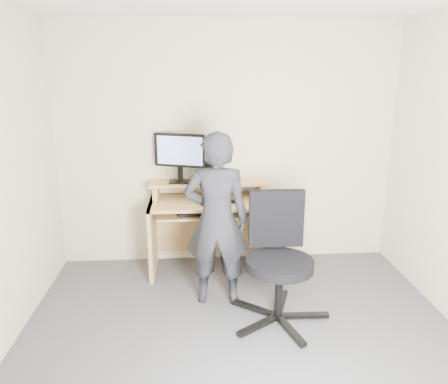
{
  "coord_description": "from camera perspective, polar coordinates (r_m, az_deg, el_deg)",
  "views": [
    {
      "loc": [
        -0.34,
        -2.72,
        2.02
      ],
      "look_at": [
        -0.08,
        1.05,
        0.95
      ],
      "focal_mm": 35.0,
      "sensor_mm": 36.0,
      "label": 1
    }
  ],
  "objects": [
    {
      "name": "charger",
      "position": [
        4.36,
        -5.4,
        1.24
      ],
      "size": [
        0.05,
        0.05,
        0.03
      ],
      "primitive_type": "cube",
      "rotation": [
        0.0,
        0.0,
        -0.16
      ],
      "color": "black",
      "rests_on": "desk"
    },
    {
      "name": "desk",
      "position": [
        4.5,
        -1.92,
        -3.3
      ],
      "size": [
        1.2,
        0.6,
        0.91
      ],
      "color": "tan",
      "rests_on": "ground"
    },
    {
      "name": "mouse",
      "position": [
        4.27,
        1.32,
        -1.21
      ],
      "size": [
        0.11,
        0.09,
        0.04
      ],
      "primitive_type": "ellipsoid",
      "rotation": [
        0.0,
        0.0,
        0.33
      ],
      "color": "black",
      "rests_on": "desk"
    },
    {
      "name": "monitor",
      "position": [
        4.37,
        -5.8,
        5.03
      ],
      "size": [
        0.51,
        0.2,
        0.5
      ],
      "rotation": [
        0.0,
        0.0,
        -0.33
      ],
      "color": "black",
      "rests_on": "desk"
    },
    {
      "name": "office_chair",
      "position": [
        3.62,
        7.12,
        -8.04
      ],
      "size": [
        0.79,
        0.82,
        1.03
      ],
      "rotation": [
        0.0,
        0.0,
        -0.03
      ],
      "color": "black",
      "rests_on": "ground"
    },
    {
      "name": "keyboard",
      "position": [
        4.3,
        -3.12,
        -2.57
      ],
      "size": [
        0.49,
        0.26,
        0.03
      ],
      "primitive_type": "cube",
      "rotation": [
        0.0,
        0.0,
        0.19
      ],
      "color": "black",
      "rests_on": "desk"
    },
    {
      "name": "back_wall",
      "position": [
        4.55,
        0.42,
        6.08
      ],
      "size": [
        3.5,
        0.02,
        2.5
      ],
      "primitive_type": "cube",
      "color": "beige",
      "rests_on": "ground"
    },
    {
      "name": "ground",
      "position": [
        3.4,
        2.78,
        -20.62
      ],
      "size": [
        3.5,
        3.5,
        0.0
      ],
      "primitive_type": "plane",
      "color": "#525257",
      "rests_on": "ground"
    },
    {
      "name": "travel_mug",
      "position": [
        4.46,
        -1.84,
        2.65
      ],
      "size": [
        0.09,
        0.09,
        0.19
      ],
      "primitive_type": "cylinder",
      "rotation": [
        0.0,
        0.0,
        -0.06
      ],
      "color": "silver",
      "rests_on": "desk"
    },
    {
      "name": "external_drive",
      "position": [
        4.44,
        -1.98,
        2.66
      ],
      "size": [
        0.09,
        0.14,
        0.2
      ],
      "primitive_type": "cube",
      "rotation": [
        0.0,
        0.0,
        -0.19
      ],
      "color": "black",
      "rests_on": "desk"
    },
    {
      "name": "headphones",
      "position": [
        4.54,
        -4.05,
        1.74
      ],
      "size": [
        0.19,
        0.19,
        0.06
      ],
      "primitive_type": "torus",
      "rotation": [
        0.26,
        0.0,
        0.26
      ],
      "color": "silver",
      "rests_on": "desk"
    },
    {
      "name": "smartphone",
      "position": [
        4.41,
        0.17,
        1.32
      ],
      "size": [
        0.07,
        0.13,
        0.01
      ],
      "primitive_type": "cube",
      "rotation": [
        0.0,
        0.0,
        -0.0
      ],
      "color": "black",
      "rests_on": "desk"
    },
    {
      "name": "person",
      "position": [
        3.75,
        -0.97,
        -3.69
      ],
      "size": [
        0.6,
        0.43,
        1.54
      ],
      "primitive_type": "imported",
      "rotation": [
        0.0,
        0.0,
        3.03
      ],
      "color": "black",
      "rests_on": "ground"
    }
  ]
}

